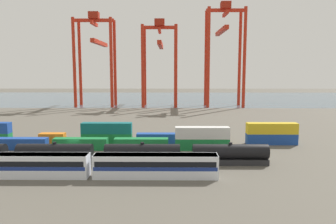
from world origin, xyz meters
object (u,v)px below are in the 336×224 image
gantry_crane_central (160,53)px  gantry_crane_east (224,44)px  passenger_train (27,164)px  gantry_crane_west (96,50)px  freight_tank_row (99,154)px  shipping_container_4 (202,144)px  shipping_container_2 (81,144)px

gantry_crane_central → gantry_crane_east: 32.10m
gantry_crane_east → passenger_train: bearing=-114.1°
gantry_crane_central → gantry_crane_east: gantry_crane_east is taller
gantry_crane_west → gantry_crane_central: 31.81m
freight_tank_row → gantry_crane_west: gantry_crane_west is taller
freight_tank_row → gantry_crane_east: gantry_crane_east is taller
gantry_crane_west → gantry_crane_central: gantry_crane_west is taller
passenger_train → freight_tank_row: freight_tank_row is taller
passenger_train → gantry_crane_west: gantry_crane_west is taller
shipping_container_4 → gantry_crane_east: bearing=78.3°
shipping_container_4 → gantry_crane_east: (19.15, 92.71, 29.34)m
shipping_container_2 → gantry_crane_west: (-17.03, 92.84, 26.27)m
shipping_container_2 → gantry_crane_central: gantry_crane_central is taller
freight_tank_row → gantry_crane_west: bearing=102.8°
passenger_train → freight_tank_row: size_ratio=0.99×
shipping_container_2 → gantry_crane_east: gantry_crane_east is taller
shipping_container_4 → gantry_crane_west: 106.21m
shipping_container_2 → passenger_train: bearing=-100.8°
shipping_container_2 → shipping_container_4: same height
passenger_train → shipping_container_2: size_ratio=5.26×
freight_tank_row → gantry_crane_central: bearing=85.6°
gantry_crane_central → freight_tank_row: bearing=-94.4°
gantry_crane_west → shipping_container_4: bearing=-64.4°
shipping_container_2 → gantry_crane_west: 97.98m
shipping_container_2 → gantry_crane_west: bearing=100.4°
gantry_crane_central → gantry_crane_east: (31.77, -0.93, 4.50)m
gantry_crane_west → gantry_crane_east: gantry_crane_east is taller
freight_tank_row → passenger_train: bearing=-142.4°
shipping_container_4 → gantry_crane_central: gantry_crane_central is taller
passenger_train → gantry_crane_west: (-13.35, 112.12, 25.43)m
shipping_container_4 → gantry_crane_west: gantry_crane_west is taller
shipping_container_2 → gantry_crane_east: (46.51, 92.71, 29.34)m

